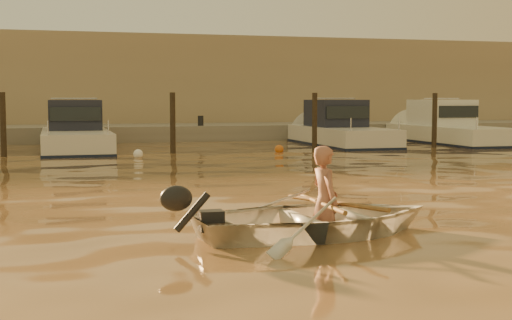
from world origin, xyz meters
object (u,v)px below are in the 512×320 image
object	(u,v)px
dinghy	(318,218)
moored_boat_4	(342,129)
person	(325,201)
moored_boat_5	(450,128)
waterfront_building	(134,87)
moored_boat_2	(75,132)

from	to	relation	value
dinghy	moored_boat_4	bearing A→B (deg)	-28.20
person	moored_boat_5	bearing A→B (deg)	-40.03
waterfront_building	moored_boat_4	bearing A→B (deg)	-58.49
person	moored_boat_4	bearing A→B (deg)	-27.92
person	moored_boat_2	world-z (taller)	moored_boat_2
dinghy	moored_boat_4	world-z (taller)	moored_boat_4
person	moored_boat_4	world-z (taller)	moored_boat_4
dinghy	moored_boat_2	xyz separation A→B (m)	(-2.61, 16.83, 0.40)
person	moored_boat_4	distance (m)	18.34
person	moored_boat_2	distance (m)	17.04
dinghy	person	distance (m)	0.24
person	moored_boat_5	size ratio (longest dim) A/B	0.19
moored_boat_2	moored_boat_4	world-z (taller)	same
moored_boat_2	waterfront_building	world-z (taller)	waterfront_building
moored_boat_2	moored_boat_5	distance (m)	14.73
waterfront_building	person	bearing A→B (deg)	-91.14
person	waterfront_building	xyz separation A→B (m)	(0.55, 27.82, 1.96)
moored_boat_2	waterfront_building	xyz separation A→B (m)	(3.26, 11.00, 1.77)
dinghy	moored_boat_2	bearing A→B (deg)	4.34
moored_boat_4	dinghy	bearing A→B (deg)	-113.71
dinghy	person	xyz separation A→B (m)	(0.10, 0.01, 0.22)
moored_boat_5	person	bearing A→B (deg)	-125.55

